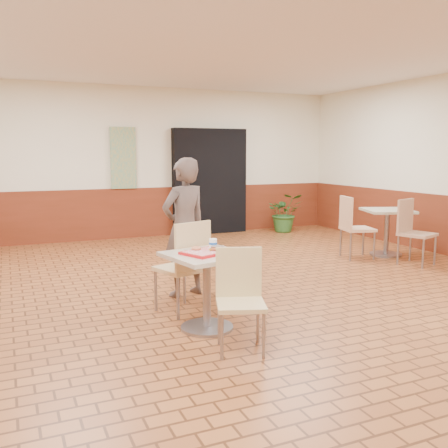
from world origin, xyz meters
name	(u,v)px	position (x,y,z in m)	size (l,w,h in m)	color
room_shell	(273,172)	(0.00, 0.00, 1.50)	(8.01, 10.01, 3.01)	brown
wainscot_band	(272,260)	(0.00, 0.00, 0.50)	(8.00, 10.00, 1.00)	maroon
corridor_doorway	(210,182)	(1.20, 4.88, 1.10)	(1.60, 0.22, 2.20)	black
promo_poster	(123,158)	(-0.60, 4.94, 1.60)	(0.50, 0.03, 1.20)	gray
main_table	(207,278)	(-1.00, -0.51, 0.51)	(0.71, 0.71, 0.75)	#BEB299
chair_main_front	(240,294)	(-0.92, -1.07, 0.49)	(0.52, 0.52, 0.89)	#DAC183
chair_main_back	(186,262)	(-1.03, 0.04, 0.56)	(0.59, 0.59, 1.00)	#E3C488
customer	(184,228)	(-0.82, 0.68, 0.83)	(0.60, 0.40, 1.66)	brown
serving_tray	(207,252)	(-1.00, -0.51, 0.77)	(0.43, 0.34, 0.03)	red
ring_donut	(196,248)	(-1.08, -0.42, 0.79)	(0.09, 0.09, 0.03)	#D67C4E
long_john_donut	(217,248)	(-0.91, -0.53, 0.80)	(0.16, 0.12, 0.05)	#B76035
paper_cup	(213,244)	(-0.91, -0.44, 0.83)	(0.08, 0.08, 0.10)	white
second_table	(387,224)	(3.05, 1.57, 0.52)	(0.73, 0.73, 0.77)	#B9B695
chair_second_left	(353,224)	(2.38, 1.61, 0.56)	(0.56, 0.56, 1.01)	#E8B88B
chair_second_front	(412,228)	(2.95, 0.89, 0.56)	(0.59, 0.59, 1.00)	tan
potted_plant	(285,213)	(2.76, 4.40, 0.42)	(0.75, 0.65, 0.84)	#2C5D25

